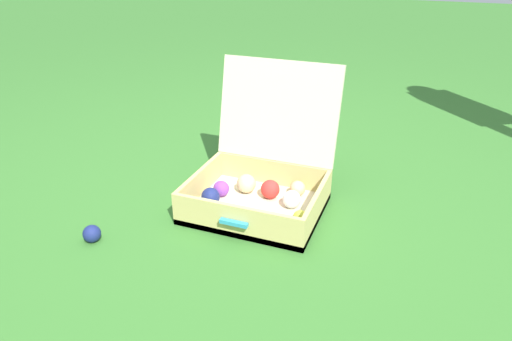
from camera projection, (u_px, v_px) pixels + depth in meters
name	position (u px, v px, depth m)	size (l,w,h in m)	color
ground_plane	(254.00, 208.00, 1.95)	(16.00, 16.00, 0.00)	#336B28
open_suitcase	(262.00, 177.00, 1.94)	(0.53, 0.57, 0.56)	beige
stray_ball_on_grass	(92.00, 234.00, 1.72)	(0.07, 0.07, 0.07)	navy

